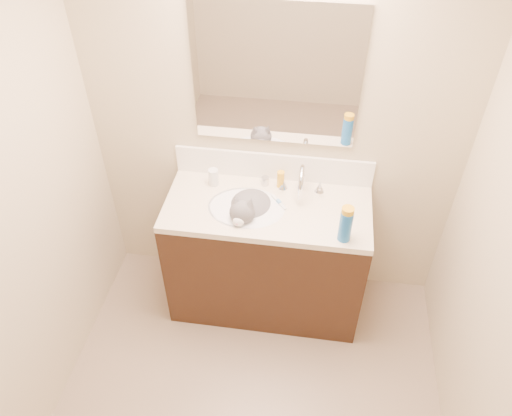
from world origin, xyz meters
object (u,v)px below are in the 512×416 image
(silver_jar, at_px, (265,181))
(cat, at_px, (249,211))
(basin, at_px, (246,216))
(spray_can, at_px, (345,226))
(pill_bottle, at_px, (213,177))
(faucet, at_px, (301,182))
(amber_bottle, at_px, (281,179))
(vanity_cabinet, at_px, (266,259))

(silver_jar, bearing_deg, cat, -106.37)
(basin, height_order, spray_can, spray_can)
(cat, height_order, spray_can, spray_can)
(pill_bottle, height_order, silver_jar, pill_bottle)
(faucet, height_order, amber_bottle, faucet)
(cat, bearing_deg, amber_bottle, 63.60)
(vanity_cabinet, height_order, spray_can, spray_can)
(vanity_cabinet, bearing_deg, cat, -169.83)
(cat, relative_size, spray_can, 2.14)
(vanity_cabinet, xyz_separation_m, spray_can, (0.44, -0.21, 0.54))
(pill_bottle, bearing_deg, cat, -34.58)
(pill_bottle, relative_size, spray_can, 0.57)
(basin, xyz_separation_m, spray_can, (0.56, -0.18, 0.16))
(amber_bottle, bearing_deg, spray_can, -45.52)
(pill_bottle, height_order, amber_bottle, amber_bottle)
(pill_bottle, bearing_deg, spray_can, -24.32)
(cat, height_order, pill_bottle, cat)
(basin, bearing_deg, amber_bottle, 51.14)
(cat, height_order, silver_jar, cat)
(cat, distance_m, silver_jar, 0.23)
(cat, distance_m, pill_bottle, 0.31)
(pill_bottle, bearing_deg, amber_bottle, 5.06)
(basin, bearing_deg, cat, 34.19)
(cat, distance_m, amber_bottle, 0.27)
(pill_bottle, bearing_deg, basin, -38.33)
(vanity_cabinet, distance_m, spray_can, 0.73)
(silver_jar, relative_size, spray_can, 0.29)
(cat, relative_size, amber_bottle, 3.66)
(vanity_cabinet, relative_size, spray_can, 6.34)
(cat, xyz_separation_m, amber_bottle, (0.16, 0.21, 0.09))
(pill_bottle, distance_m, silver_jar, 0.31)
(vanity_cabinet, bearing_deg, silver_jar, 101.92)
(vanity_cabinet, bearing_deg, pill_bottle, 156.61)
(silver_jar, bearing_deg, amber_bottle, -4.10)
(vanity_cabinet, bearing_deg, basin, -165.96)
(spray_can, bearing_deg, cat, 160.99)
(faucet, height_order, silver_jar, faucet)
(basin, height_order, silver_jar, silver_jar)
(basin, height_order, amber_bottle, amber_bottle)
(amber_bottle, bearing_deg, vanity_cabinet, -106.28)
(vanity_cabinet, bearing_deg, amber_bottle, 73.72)
(basin, bearing_deg, vanity_cabinet, 14.04)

